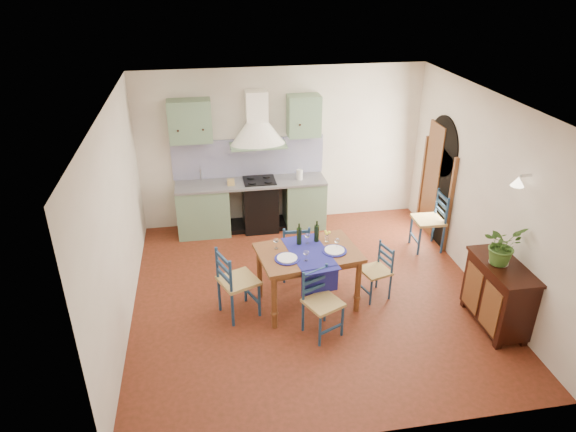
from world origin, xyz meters
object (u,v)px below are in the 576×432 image
object	(u,v)px
sideboard	(498,293)
dining_table	(309,258)
potted_plant	(502,245)
chair_near	(322,302)

from	to	relation	value
sideboard	dining_table	bearing A→B (deg)	159.49
sideboard	potted_plant	bearing A→B (deg)	130.72
sideboard	chair_near	bearing A→B (deg)	174.05
dining_table	potted_plant	bearing A→B (deg)	-19.68
dining_table	potted_plant	world-z (taller)	potted_plant
chair_near	potted_plant	xyz separation A→B (m)	(2.24, -0.18, 0.73)
sideboard	potted_plant	xyz separation A→B (m)	(-0.05, 0.06, 0.69)
dining_table	sideboard	size ratio (longest dim) A/B	1.38
potted_plant	chair_near	bearing A→B (deg)	175.32
dining_table	potted_plant	xyz separation A→B (m)	(2.28, -0.82, 0.44)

